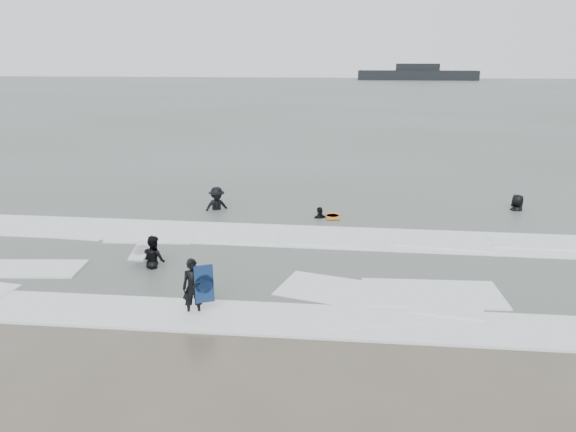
# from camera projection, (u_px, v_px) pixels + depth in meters

# --- Properties ---
(ground) EXTENTS (320.00, 320.00, 0.00)m
(ground) POSITION_uv_depth(u_px,v_px,m) (264.00, 309.00, 14.55)
(ground) COLOR brown
(ground) RESTS_ON ground
(sea) EXTENTS (320.00, 320.00, 0.00)m
(sea) POSITION_uv_depth(u_px,v_px,m) (345.00, 96.00, 90.87)
(sea) COLOR #47544C
(sea) RESTS_ON ground
(surfer_centre) EXTENTS (0.64, 0.51, 1.51)m
(surfer_centre) POSITION_uv_depth(u_px,v_px,m) (195.00, 314.00, 14.25)
(surfer_centre) COLOR black
(surfer_centre) RESTS_ON ground
(surfer_wading) EXTENTS (0.99, 0.95, 1.61)m
(surfer_wading) POSITION_uv_depth(u_px,v_px,m) (155.00, 268.00, 17.36)
(surfer_wading) COLOR black
(surfer_wading) RESTS_ON ground
(surfer_breaker) EXTENTS (1.41, 1.24, 1.90)m
(surfer_breaker) POSITION_uv_depth(u_px,v_px,m) (217.00, 211.00, 23.74)
(surfer_breaker) COLOR black
(surfer_breaker) RESTS_ON ground
(surfer_right_near) EXTENTS (1.05, 0.76, 1.65)m
(surfer_right_near) POSITION_uv_depth(u_px,v_px,m) (320.00, 219.00, 22.61)
(surfer_right_near) COLOR black
(surfer_right_near) RESTS_ON ground
(surfer_right_far) EXTENTS (1.03, 1.09, 1.88)m
(surfer_right_far) POSITION_uv_depth(u_px,v_px,m) (517.00, 211.00, 23.72)
(surfer_right_far) COLOR black
(surfer_right_far) RESTS_ON ground
(surf_foam) EXTENTS (30.03, 9.06, 0.09)m
(surf_foam) POSITION_uv_depth(u_px,v_px,m) (283.00, 259.00, 18.07)
(surf_foam) COLOR white
(surf_foam) RESTS_ON ground
(bodyboards) EXTENTS (6.18, 9.85, 1.25)m
(bodyboards) POSITION_uv_depth(u_px,v_px,m) (238.00, 244.00, 18.02)
(bodyboards) COLOR #10254D
(bodyboards) RESTS_ON ground
(vessel_horizon) EXTENTS (31.88, 5.69, 4.33)m
(vessel_horizon) POSITION_uv_depth(u_px,v_px,m) (417.00, 74.00, 151.86)
(vessel_horizon) COLOR black
(vessel_horizon) RESTS_ON ground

